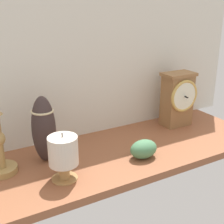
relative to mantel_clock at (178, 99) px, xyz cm
name	(u,v)px	position (x,y,z in cm)	size (l,w,h in cm)	color
ground_plane	(123,153)	(-29.44, -8.01, -12.09)	(100.00, 36.00, 2.40)	brown
back_wall	(96,44)	(-29.44, 10.49, 21.61)	(120.00, 2.00, 65.00)	silver
mantel_clock	(178,99)	(0.00, 0.00, 0.00)	(12.43, 10.25, 20.97)	olive
pillar_candle_front	(63,154)	(-52.93, -15.35, -3.26)	(8.11, 8.11, 13.94)	#B0854E
tall_ceramic_vase	(44,129)	(-54.04, -2.58, -0.35)	(7.19, 7.19, 20.80)	#362827
ivy_sprig	(144,149)	(-26.80, -15.86, -7.95)	(9.03, 6.32, 5.88)	#4B8056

